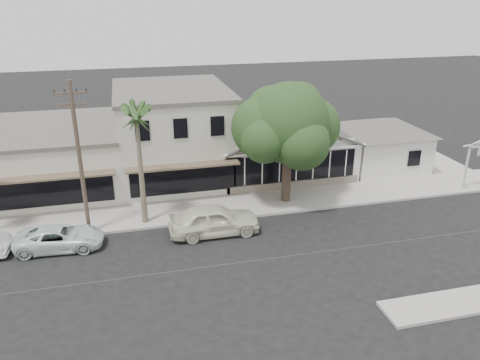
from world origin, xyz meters
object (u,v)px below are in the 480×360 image
object	(u,v)px
car_0	(214,220)
car_2	(60,238)
utility_pole	(79,157)
shade_tree	(286,125)

from	to	relation	value
car_0	car_2	distance (m)	8.60
car_0	car_2	size ratio (longest dim) A/B	1.12
car_2	utility_pole	bearing A→B (deg)	-42.75
utility_pole	shade_tree	xyz separation A→B (m)	(12.57, 1.68, 0.54)
utility_pole	car_0	xyz separation A→B (m)	(7.14, -1.74, -3.89)
utility_pole	car_0	world-z (taller)	utility_pole
shade_tree	utility_pole	bearing A→B (deg)	-172.38
utility_pole	car_2	bearing A→B (deg)	-136.64
utility_pole	car_2	world-z (taller)	utility_pole
car_2	shade_tree	bearing A→B (deg)	-73.83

